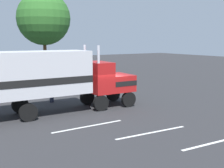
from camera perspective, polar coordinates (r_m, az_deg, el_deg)
The scene contains 7 objects.
ground_plane at distance 20.50m, azimuth -1.32°, elevation -4.66°, with size 120.00×120.00×0.00m, color #2D2D30.
lane_stripe_near at distance 16.02m, azimuth -4.86°, elevation -8.65°, with size 4.40×0.16×0.01m, color silver.
lane_stripe_mid at distance 15.09m, azimuth 8.16°, elevation -9.84°, with size 4.40×0.16×0.01m, color silver.
lane_stripe_far at distance 14.54m, azimuth 20.68°, elevation -11.09°, with size 4.40×0.16×0.01m, color silver.
semi_truck at distance 18.23m, azimuth -17.57°, elevation 1.26°, with size 14.26×3.10×4.50m.
person_bystander at distance 22.22m, azimuth -12.35°, elevation -1.43°, with size 0.34×0.45×1.63m.
tree_center at distance 38.50m, azimuth -13.84°, elevation 12.91°, with size 6.99×6.99×11.10m.
Camera 1 is at (-10.31, -17.03, 4.89)m, focal length 44.54 mm.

